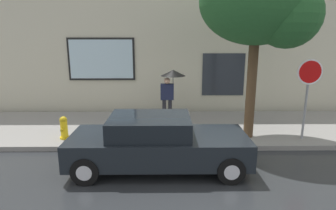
{
  "coord_description": "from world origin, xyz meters",
  "views": [
    {
      "loc": [
        -0.74,
        -6.72,
        3.24
      ],
      "look_at": [
        -0.65,
        1.8,
        1.2
      ],
      "focal_mm": 30.15,
      "sensor_mm": 36.0,
      "label": 1
    }
  ],
  "objects_px": {
    "street_tree": "(263,5)",
    "stop_sign": "(308,84)",
    "fire_hydrant": "(64,128)",
    "parked_car": "(157,143)",
    "pedestrian_with_umbrella": "(171,82)"
  },
  "relations": [
    {
      "from": "parked_car",
      "to": "street_tree",
      "type": "xyz_separation_m",
      "value": [
        3.02,
        1.85,
        3.48
      ]
    },
    {
      "from": "parked_car",
      "to": "pedestrian_with_umbrella",
      "type": "xyz_separation_m",
      "value": [
        0.42,
        3.67,
        0.99
      ]
    },
    {
      "from": "parked_car",
      "to": "pedestrian_with_umbrella",
      "type": "bearing_deg",
      "value": 83.46
    },
    {
      "from": "parked_car",
      "to": "fire_hydrant",
      "type": "xyz_separation_m",
      "value": [
        -2.96,
        1.81,
        -0.18
      ]
    },
    {
      "from": "fire_hydrant",
      "to": "pedestrian_with_umbrella",
      "type": "distance_m",
      "value": 4.03
    },
    {
      "from": "stop_sign",
      "to": "pedestrian_with_umbrella",
      "type": "bearing_deg",
      "value": 153.8
    },
    {
      "from": "fire_hydrant",
      "to": "stop_sign",
      "type": "height_order",
      "value": "stop_sign"
    },
    {
      "from": "pedestrian_with_umbrella",
      "to": "parked_car",
      "type": "bearing_deg",
      "value": -96.54
    },
    {
      "from": "parked_car",
      "to": "fire_hydrant",
      "type": "relative_size",
      "value": 6.12
    },
    {
      "from": "stop_sign",
      "to": "parked_car",
      "type": "bearing_deg",
      "value": -159.65
    },
    {
      "from": "fire_hydrant",
      "to": "street_tree",
      "type": "height_order",
      "value": "street_tree"
    },
    {
      "from": "street_tree",
      "to": "pedestrian_with_umbrella",
      "type": "bearing_deg",
      "value": 145.06
    },
    {
      "from": "parked_car",
      "to": "pedestrian_with_umbrella",
      "type": "relative_size",
      "value": 2.25
    },
    {
      "from": "street_tree",
      "to": "stop_sign",
      "type": "height_order",
      "value": "street_tree"
    },
    {
      "from": "fire_hydrant",
      "to": "stop_sign",
      "type": "xyz_separation_m",
      "value": [
        7.45,
        -0.14,
        1.41
      ]
    }
  ]
}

